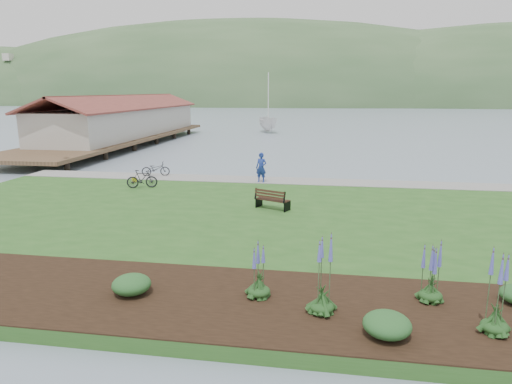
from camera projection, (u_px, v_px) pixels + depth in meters
ground at (269, 217)px, 21.73m from camera, size 600.00×600.00×0.00m
lawn at (263, 225)px, 19.76m from camera, size 34.00×20.00×0.40m
shoreline_path at (284, 181)px, 28.29m from camera, size 34.00×2.20×0.03m
garden_bed at (334, 308)px, 11.73m from camera, size 24.00×4.40×0.04m
far_hillside at (375, 105)px, 182.39m from camera, size 580.00×80.00×38.00m
pier_pavilion at (124, 120)px, 50.79m from camera, size 8.00×36.00×5.40m
park_bench at (272, 199)px, 21.42m from camera, size 1.73×1.25×1.00m
person at (261, 165)px, 27.57m from camera, size 0.89×0.71×2.14m
bicycle_a at (156, 169)px, 29.80m from camera, size 1.10×1.91×0.95m
bicycle_b at (142, 179)px, 26.16m from camera, size 1.03×1.80×1.04m
sailboat at (268, 132)px, 65.51m from camera, size 12.85×12.96×26.59m
pannier at (134, 180)px, 27.84m from camera, size 0.21×0.29×0.29m
echium_0 at (323, 280)px, 11.25m from camera, size 0.62×0.62×2.28m
echium_1 at (432, 275)px, 11.92m from camera, size 0.62×0.62×1.76m
echium_2 at (497, 301)px, 10.31m from camera, size 0.62×0.62×2.10m
echium_4 at (259, 274)px, 12.18m from camera, size 0.62×0.62×1.76m
shrub_0 at (131, 284)px, 12.45m from camera, size 1.06×1.06×0.53m
shrub_1 at (387, 325)px, 10.30m from camera, size 1.10×1.10×0.55m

